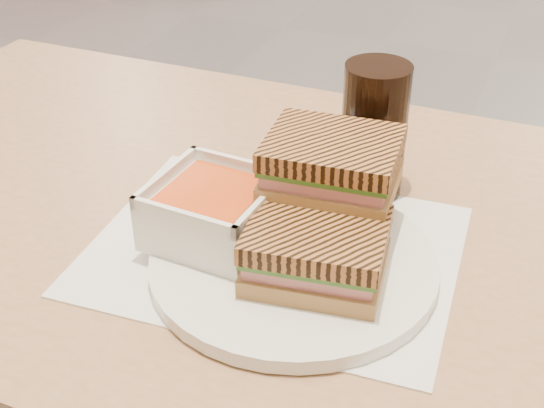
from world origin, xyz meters
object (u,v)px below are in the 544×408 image
at_px(plate, 293,264).
at_px(cola_glass, 374,131).
at_px(main_table, 243,282).
at_px(soup_bowl, 214,213).
at_px(panini_lower, 317,251).

height_order(plate, cola_glass, cola_glass).
xyz_separation_m(main_table, plate, (0.10, -0.09, 0.12)).
xyz_separation_m(soup_bowl, cola_glass, (0.12, 0.18, 0.04)).
height_order(soup_bowl, panini_lower, soup_bowl).
height_order(plate, panini_lower, panini_lower).
relative_size(plate, cola_glass, 1.83).
bearing_deg(main_table, plate, -42.24).
bearing_deg(plate, soup_bowl, 175.86).
xyz_separation_m(plate, panini_lower, (0.03, -0.02, 0.04)).
distance_m(main_table, panini_lower, 0.23).
bearing_deg(panini_lower, plate, 149.99).
bearing_deg(cola_glass, soup_bowl, -124.91).
xyz_separation_m(soup_bowl, panini_lower, (0.12, -0.02, 0.00)).
bearing_deg(main_table, soup_bowl, -85.04).
relative_size(soup_bowl, cola_glass, 0.80).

